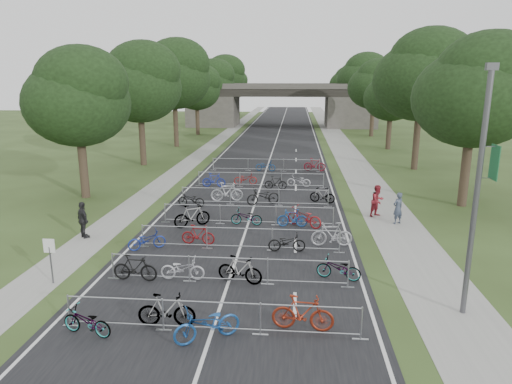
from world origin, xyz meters
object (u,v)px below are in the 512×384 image
(pedestrian_a, at_px, (398,208))
(pedestrian_b, at_px, (377,201))
(lamppost, at_px, (478,191))
(park_sign, at_px, (50,253))
(pedestrian_c, at_px, (83,220))
(bike_2, at_px, (207,324))
(bike_0, at_px, (87,322))
(overpass_bridge, at_px, (281,105))
(bike_1, at_px, (167,310))

(pedestrian_a, height_order, pedestrian_b, pedestrian_b)
(lamppost, bearing_deg, park_sign, 176.22)
(pedestrian_b, distance_m, pedestrian_c, 16.03)
(park_sign, bearing_deg, bike_2, -27.04)
(park_sign, distance_m, bike_2, 7.63)
(bike_2, bearing_deg, pedestrian_a, 116.60)
(bike_0, height_order, pedestrian_a, pedestrian_a)
(overpass_bridge, distance_m, bike_1, 64.82)
(lamppost, height_order, bike_2, lamppost)
(park_sign, bearing_deg, bike_1, -27.28)
(pedestrian_b, bearing_deg, pedestrian_a, -95.90)
(overpass_bridge, bearing_deg, pedestrian_b, -82.00)
(bike_0, bearing_deg, pedestrian_c, -140.30)
(overpass_bridge, distance_m, bike_2, 65.52)
(park_sign, height_order, pedestrian_b, pedestrian_b)
(lamppost, relative_size, park_sign, 4.50)
(park_sign, xyz_separation_m, bike_1, (5.31, -2.74, -0.71))
(bike_2, bearing_deg, park_sign, -146.81)
(overpass_bridge, xyz_separation_m, park_sign, (-6.80, -62.00, -2.27))
(pedestrian_b, bearing_deg, lamppost, -123.61)
(lamppost, xyz_separation_m, pedestrian_b, (-1.05, 11.20, -3.36))
(bike_2, bearing_deg, bike_1, -145.91)
(park_sign, xyz_separation_m, pedestrian_b, (14.08, 10.20, -0.35))
(bike_2, height_order, pedestrian_b, pedestrian_b)
(bike_2, bearing_deg, overpass_bridge, 150.20)
(bike_2, height_order, pedestrian_c, pedestrian_c)
(bike_0, xyz_separation_m, bike_2, (3.77, 0.02, 0.10))
(bike_1, bearing_deg, pedestrian_b, -37.04)
(overpass_bridge, distance_m, park_sign, 62.41)
(pedestrian_a, bearing_deg, bike_1, 17.90)
(bike_0, relative_size, pedestrian_b, 0.93)
(bike_0, height_order, pedestrian_b, pedestrian_b)
(bike_2, xyz_separation_m, pedestrian_c, (-7.90, 8.60, 0.38))
(pedestrian_b, xyz_separation_m, pedestrian_c, (-15.22, -5.04, 0.01))
(bike_0, bearing_deg, pedestrian_b, 155.08)
(bike_1, bearing_deg, lamppost, -82.85)
(overpass_bridge, xyz_separation_m, pedestrian_a, (8.15, -53.14, -2.65))
(bike_1, bearing_deg, pedestrian_c, 36.34)
(lamppost, relative_size, pedestrian_a, 4.65)
(pedestrian_c, bearing_deg, park_sign, 145.12)
(bike_0, height_order, bike_1, bike_1)
(bike_1, xyz_separation_m, bike_2, (1.45, -0.71, -0.01))
(bike_0, distance_m, bike_1, 2.44)
(pedestrian_a, bearing_deg, lamppost, 58.67)
(overpass_bridge, bearing_deg, bike_1, -91.32)
(bike_0, bearing_deg, bike_2, 104.43)
(overpass_bridge, relative_size, pedestrian_c, 16.69)
(lamppost, height_order, park_sign, lamppost)
(park_sign, distance_m, pedestrian_a, 17.39)
(overpass_bridge, distance_m, lamppost, 63.55)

